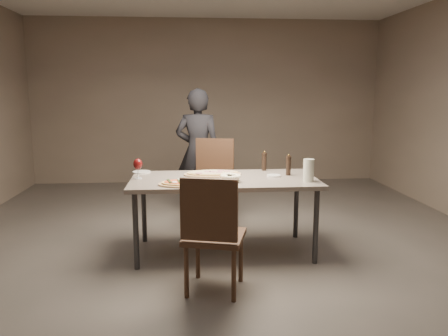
{
  "coord_description": "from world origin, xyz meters",
  "views": [
    {
      "loc": [
        -0.34,
        -4.15,
        1.58
      ],
      "look_at": [
        0.0,
        0.0,
        0.85
      ],
      "focal_mm": 35.0,
      "sensor_mm": 36.0,
      "label": 1
    }
  ],
  "objects": [
    {
      "name": "diner",
      "position": [
        -0.22,
        1.44,
        0.81
      ],
      "size": [
        0.67,
        0.52,
        1.62
      ],
      "primitive_type": "imported",
      "rotation": [
        0.0,
        0.0,
        2.91
      ],
      "color": "black",
      "rests_on": "ground"
    },
    {
      "name": "room",
      "position": [
        0.0,
        0.0,
        1.4
      ],
      "size": [
        7.0,
        7.0,
        7.0
      ],
      "color": "#58514B",
      "rests_on": "ground"
    },
    {
      "name": "pepper_mill_left",
      "position": [
        0.66,
        0.1,
        0.85
      ],
      "size": [
        0.06,
        0.06,
        0.21
      ],
      "rotation": [
        0.0,
        0.0,
        -0.42
      ],
      "color": "black",
      "rests_on": "dining_table"
    },
    {
      "name": "dining_table",
      "position": [
        0.0,
        0.0,
        0.69
      ],
      "size": [
        1.8,
        0.9,
        0.75
      ],
      "color": "slate",
      "rests_on": "ground"
    },
    {
      "name": "wine_glass",
      "position": [
        -0.83,
        0.04,
        0.89
      ],
      "size": [
        0.09,
        0.09,
        0.2
      ],
      "rotation": [
        0.0,
        0.0,
        -0.39
      ],
      "color": "silver",
      "rests_on": "dining_table"
    },
    {
      "name": "side_plate",
      "position": [
        -0.83,
        0.36,
        0.76
      ],
      "size": [
        0.18,
        0.18,
        0.01
      ],
      "rotation": [
        0.0,
        0.0,
        -0.03
      ],
      "color": "white",
      "rests_on": "dining_table"
    },
    {
      "name": "pepper_mill_right",
      "position": [
        0.46,
        0.38,
        0.85
      ],
      "size": [
        0.05,
        0.05,
        0.21
      ],
      "rotation": [
        0.0,
        0.0,
        -0.3
      ],
      "color": "black",
      "rests_on": "dining_table"
    },
    {
      "name": "carafe",
      "position": [
        0.78,
        -0.22,
        0.86
      ],
      "size": [
        0.1,
        0.1,
        0.21
      ],
      "rotation": [
        0.0,
        0.0,
        -0.41
      ],
      "color": "silver",
      "rests_on": "dining_table"
    },
    {
      "name": "ham_pizza",
      "position": [
        -0.1,
        0.17,
        0.77
      ],
      "size": [
        0.58,
        0.32,
        0.04
      ],
      "rotation": [
        0.0,
        0.0,
        -0.08
      ],
      "color": "tan",
      "rests_on": "dining_table"
    },
    {
      "name": "chair_near",
      "position": [
        -0.17,
        -0.92,
        0.54
      ],
      "size": [
        0.56,
        0.56,
        0.96
      ],
      "rotation": [
        0.0,
        0.0,
        -0.26
      ],
      "color": "#41291B",
      "rests_on": "ground"
    },
    {
      "name": "bread_basket",
      "position": [
        0.05,
        -0.18,
        0.79
      ],
      "size": [
        0.19,
        0.19,
        0.07
      ],
      "rotation": [
        0.0,
        0.0,
        0.36
      ],
      "color": "beige",
      "rests_on": "dining_table"
    },
    {
      "name": "oil_dish",
      "position": [
        0.5,
        0.04,
        0.76
      ],
      "size": [
        0.14,
        0.14,
        0.02
      ],
      "rotation": [
        0.0,
        0.0,
        -0.04
      ],
      "color": "white",
      "rests_on": "dining_table"
    },
    {
      "name": "chair_far",
      "position": [
        -0.05,
        0.96,
        0.57
      ],
      "size": [
        0.58,
        0.58,
        1.02
      ],
      "rotation": [
        0.0,
        0.0,
        2.91
      ],
      "color": "#41291B",
      "rests_on": "ground"
    },
    {
      "name": "zucchini_pizza",
      "position": [
        -0.34,
        -0.28,
        0.77
      ],
      "size": [
        0.55,
        0.31,
        0.05
      ],
      "rotation": [
        0.0,
        0.0,
        0.4
      ],
      "color": "tan",
      "rests_on": "dining_table"
    }
  ]
}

